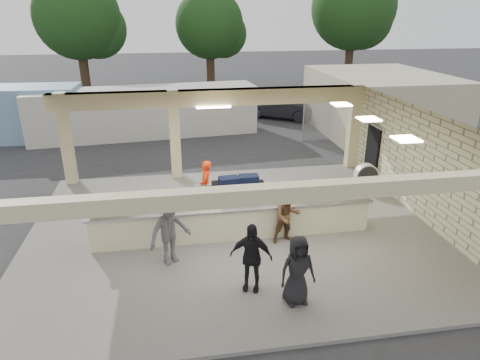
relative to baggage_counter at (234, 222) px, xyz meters
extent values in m
plane|color=#2A2A2C|center=(0.00, 0.50, -0.59)|extent=(120.00, 120.00, 0.00)
cube|color=slate|center=(0.00, 0.50, -0.54)|extent=(12.00, 10.00, 0.10)
cube|color=beige|center=(0.00, 0.50, 2.91)|extent=(12.00, 10.00, 0.02)
cube|color=beige|center=(6.00, 0.50, 1.16)|extent=(0.02, 10.00, 3.50)
cube|color=black|center=(5.94, 3.70, 0.56)|extent=(0.10, 0.95, 2.10)
cube|color=beige|center=(0.00, 5.25, 2.61)|extent=(12.00, 0.50, 0.60)
cube|color=beige|center=(0.00, -4.35, 2.76)|extent=(12.00, 0.30, 0.30)
cube|color=beige|center=(-5.50, 5.25, 1.21)|extent=(0.40, 0.40, 3.50)
cube|color=beige|center=(-1.50, 5.25, 1.21)|extent=(0.40, 0.40, 3.50)
cube|color=beige|center=(5.80, 5.30, 1.21)|extent=(0.40, 0.40, 3.50)
cube|color=white|center=(0.00, 5.00, 2.29)|extent=(1.30, 0.12, 0.06)
cube|color=#FFEABF|center=(3.80, 2.00, 2.88)|extent=(0.55, 0.55, 0.04)
cube|color=#FFEABF|center=(3.80, 0.00, 2.88)|extent=(0.55, 0.55, 0.04)
cube|color=#FFEABF|center=(3.80, -2.00, 2.88)|extent=(0.55, 0.55, 0.04)
cube|color=beige|center=(0.00, 0.00, -0.04)|extent=(8.00, 0.50, 0.90)
cube|color=#B7B7BC|center=(0.00, 0.00, 0.46)|extent=(8.20, 0.58, 0.06)
cube|color=white|center=(0.21, 1.00, 0.12)|extent=(2.65, 1.70, 0.12)
cylinder|color=black|center=(-0.84, 0.51, -0.28)|extent=(0.15, 0.41, 0.41)
cylinder|color=black|center=(-0.77, 1.63, -0.28)|extent=(0.15, 0.41, 0.41)
cylinder|color=black|center=(1.19, 0.37, -0.28)|extent=(0.15, 0.41, 0.41)
cylinder|color=black|center=(1.27, 1.49, -0.28)|extent=(0.15, 0.41, 0.41)
cube|color=white|center=(0.27, 1.76, 0.33)|extent=(2.54, 0.23, 0.31)
cube|color=white|center=(0.16, 0.24, 0.33)|extent=(2.54, 0.23, 0.31)
cube|color=black|center=(-0.62, 0.75, 0.32)|extent=(0.62, 0.43, 0.26)
cube|color=black|center=(0.09, 0.70, 0.32)|extent=(0.62, 0.43, 0.26)
cube|color=black|center=(0.80, 0.65, 0.32)|extent=(0.62, 0.43, 0.26)
cube|color=black|center=(-0.58, 1.36, 0.32)|extent=(0.62, 0.43, 0.26)
cube|color=black|center=(0.13, 1.31, 0.32)|extent=(0.62, 0.43, 0.26)
cube|color=black|center=(0.84, 1.26, 0.32)|extent=(0.62, 0.43, 0.26)
cube|color=black|center=(-0.41, 0.84, 0.59)|extent=(0.62, 0.43, 0.26)
cube|color=black|center=(0.31, 0.99, 0.59)|extent=(0.62, 0.43, 0.26)
cube|color=black|center=(0.84, 1.16, 0.59)|extent=(0.62, 0.43, 0.26)
cube|color=black|center=(-0.17, 1.33, 0.59)|extent=(0.62, 0.43, 0.26)
cube|color=black|center=(0.01, 1.01, 0.87)|extent=(0.62, 0.43, 0.26)
cube|color=black|center=(0.63, 1.07, 0.87)|extent=(0.62, 0.43, 0.26)
cube|color=#590F0C|center=(-0.73, 0.66, 0.32)|extent=(0.62, 0.43, 0.26)
cube|color=black|center=(1.15, 1.24, 0.32)|extent=(0.62, 0.43, 0.26)
cube|color=black|center=(0.24, 1.41, 0.59)|extent=(0.62, 0.43, 0.26)
cylinder|color=white|center=(5.35, 2.83, 0.05)|extent=(0.87, 0.30, 0.87)
cylinder|color=black|center=(5.35, 2.83, 0.05)|extent=(0.78, 0.34, 0.77)
cube|color=white|center=(5.06, 2.83, -0.34)|extent=(0.06, 0.48, 0.29)
cube|color=white|center=(5.64, 2.83, -0.34)|extent=(0.06, 0.48, 0.29)
imported|color=#FF370D|center=(-0.63, 1.92, 0.38)|extent=(0.45, 0.68, 1.72)
imported|color=brown|center=(1.44, -0.50, 0.33)|extent=(0.83, 0.44, 1.63)
imported|color=black|center=(0.03, -2.50, 0.37)|extent=(1.06, 0.67, 1.71)
imported|color=#515055|center=(-1.82, -1.05, 0.46)|extent=(1.26, 1.04, 1.90)
imported|color=black|center=(0.95, -3.17, 0.34)|extent=(0.84, 0.41, 1.66)
imported|color=white|center=(9.13, 12.57, 0.11)|extent=(4.87, 2.33, 1.39)
imported|color=white|center=(12.69, 14.23, 0.14)|extent=(4.84, 2.56, 1.45)
imported|color=black|center=(5.22, 14.53, 0.19)|extent=(4.78, 3.97, 1.55)
cube|color=silver|center=(-2.91, 11.97, 0.68)|extent=(11.84, 3.49, 2.53)
cylinder|color=gray|center=(5.00, 9.50, 0.41)|extent=(0.06, 0.06, 2.00)
cylinder|color=gray|center=(7.00, 9.50, 0.41)|extent=(0.06, 0.06, 2.00)
cylinder|color=gray|center=(9.00, 9.50, 0.41)|extent=(0.06, 0.06, 2.00)
cylinder|color=gray|center=(11.00, 9.50, 0.41)|extent=(0.06, 0.06, 2.00)
cylinder|color=gray|center=(13.00, 9.50, 0.41)|extent=(0.06, 0.06, 2.00)
cube|color=gray|center=(11.00, 9.50, 0.41)|extent=(12.00, 0.02, 2.00)
cylinder|color=gray|center=(11.00, 9.50, 1.41)|extent=(12.00, 0.05, 0.05)
cylinder|color=#382619|center=(-8.00, 24.50, 1.66)|extent=(0.70, 0.70, 4.50)
sphere|color=black|center=(-8.00, 24.50, 5.26)|extent=(6.30, 6.30, 6.30)
sphere|color=black|center=(-6.80, 25.10, 4.36)|extent=(4.50, 4.50, 4.50)
cylinder|color=#382619|center=(2.00, 26.50, 1.41)|extent=(0.70, 0.70, 4.00)
sphere|color=black|center=(2.00, 26.50, 4.61)|extent=(5.60, 5.60, 5.60)
sphere|color=black|center=(3.20, 27.10, 3.81)|extent=(4.00, 4.00, 4.00)
cylinder|color=#382619|center=(14.00, 25.50, 1.91)|extent=(0.70, 0.70, 5.00)
sphere|color=black|center=(14.00, 25.50, 5.91)|extent=(7.00, 7.00, 7.00)
sphere|color=black|center=(15.20, 26.10, 4.91)|extent=(5.00, 5.00, 5.00)
cube|color=#B8B392|center=(9.50, 10.50, 1.01)|extent=(6.00, 8.00, 3.20)
camera|label=1|loc=(-1.61, -10.88, 5.69)|focal=32.00mm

